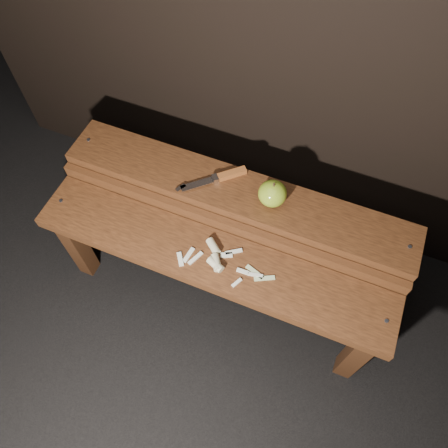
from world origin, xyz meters
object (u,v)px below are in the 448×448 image
at_px(apple, 272,194).
at_px(knife, 223,176).
at_px(bench_front_tier, 210,268).
at_px(bench_rear_tier, 236,205).

bearing_deg(apple, knife, 172.11).
bearing_deg(bench_front_tier, apple, 62.74).
bearing_deg(bench_rear_tier, apple, 2.08).
relative_size(bench_front_tier, knife, 6.24).
relative_size(bench_rear_tier, knife, 6.24).
distance_m(bench_front_tier, knife, 0.31).
bearing_deg(knife, bench_rear_tier, -26.10).
relative_size(bench_rear_tier, apple, 12.74).
height_order(bench_front_tier, knife, knife).
xyz_separation_m(bench_rear_tier, knife, (-0.06, 0.03, 0.10)).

